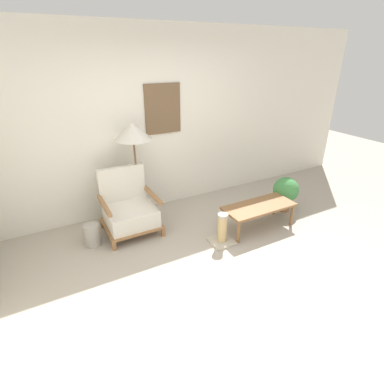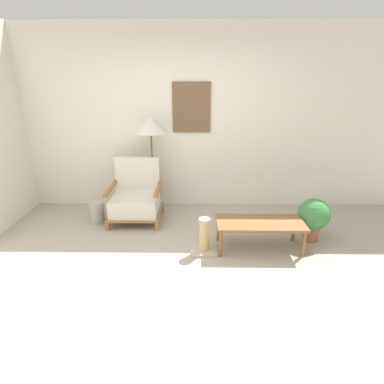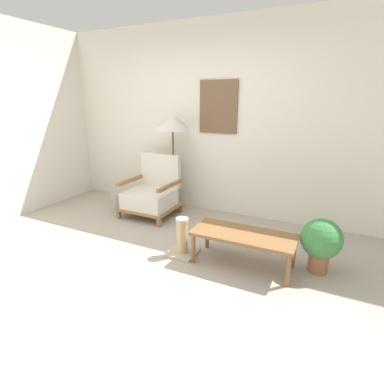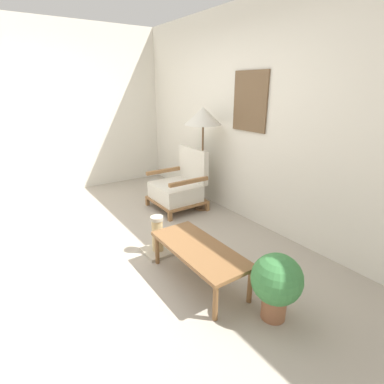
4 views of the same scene
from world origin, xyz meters
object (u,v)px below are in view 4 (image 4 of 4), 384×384
(floor_lamp, at_px, (203,119))
(potted_plant, at_px, (276,282))
(armchair, at_px, (179,187))
(scratching_post, at_px, (158,239))
(coffee_table, at_px, (199,251))
(vase, at_px, (155,189))

(floor_lamp, relative_size, potted_plant, 2.64)
(armchair, bearing_deg, floor_lamp, 49.06)
(floor_lamp, bearing_deg, scratching_post, -56.76)
(armchair, distance_m, potted_plant, 2.42)
(coffee_table, height_order, vase, coffee_table)
(scratching_post, bearing_deg, armchair, 137.94)
(coffee_table, bearing_deg, armchair, 154.00)
(coffee_table, height_order, potted_plant, potted_plant)
(floor_lamp, distance_m, potted_plant, 2.49)
(coffee_table, distance_m, scratching_post, 0.69)
(armchair, relative_size, coffee_table, 0.84)
(armchair, distance_m, floor_lamp, 1.05)
(vase, relative_size, potted_plant, 0.54)
(armchair, height_order, vase, armchair)
(armchair, relative_size, floor_lamp, 0.60)
(vase, xyz_separation_m, potted_plant, (2.90, -0.47, 0.18))
(armchair, xyz_separation_m, potted_plant, (2.35, -0.58, 0.01))
(coffee_table, xyz_separation_m, scratching_post, (-0.67, -0.08, -0.15))
(armchair, relative_size, scratching_post, 2.04)
(scratching_post, bearing_deg, floor_lamp, 123.24)
(potted_plant, bearing_deg, coffee_table, -163.29)
(floor_lamp, bearing_deg, armchair, -130.94)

